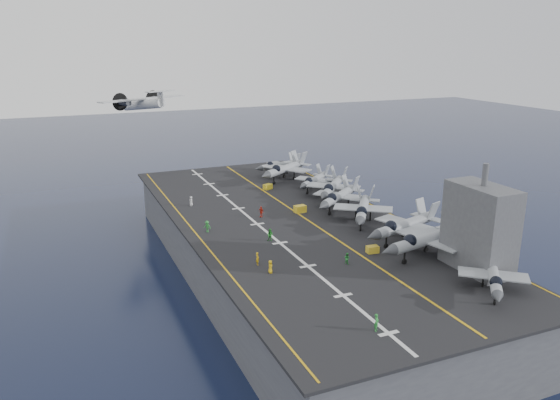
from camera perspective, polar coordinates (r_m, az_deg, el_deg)
name	(u,v)px	position (r m, az deg, el deg)	size (l,w,h in m)	color
ground	(289,274)	(100.52, 0.91, -7.72)	(500.00, 500.00, 0.00)	#142135
hull	(289,248)	(98.59, 0.92, -5.07)	(36.00, 90.00, 10.00)	#56595E
flight_deck	(289,221)	(96.82, 0.93, -2.20)	(38.00, 92.00, 0.40)	black
foul_line	(304,218)	(97.95, 2.54, -1.86)	(0.35, 90.00, 0.02)	gold
landing_centerline	(257,224)	(94.58, -2.39, -2.53)	(0.50, 90.00, 0.02)	silver
deck_edge_port	(195,232)	(91.50, -8.85, -3.37)	(0.25, 90.00, 0.02)	gold
deck_edge_stbd	(378,208)	(105.32, 10.16, -0.80)	(0.25, 90.00, 0.02)	gold
island_superstructure	(481,218)	(78.64, 20.22, -1.75)	(5.00, 10.00, 15.00)	#56595E
fighter_jet_0	(494,275)	(74.04, 21.45, -7.35)	(14.82, 15.39, 4.47)	gray
fighter_jet_1	(427,238)	(82.44, 15.09, -3.91)	(18.26, 14.07, 5.67)	gray
fighter_jet_2	(405,224)	(88.02, 12.92, -2.48)	(18.67, 15.20, 5.61)	gray
fighter_jet_3	(363,208)	(95.57, 8.66, -0.84)	(17.21, 18.42, 5.32)	gray
fighter_jet_4	(339,195)	(102.82, 6.20, 0.48)	(18.31, 17.38, 5.30)	#9098A0
fighter_jet_5	(333,186)	(108.98, 5.52, 1.46)	(18.36, 18.83, 5.49)	#99A2A9
fighter_jet_6	(314,179)	(115.88, 3.61, 2.16)	(15.69, 15.20, 4.57)	#8D969B
fighter_jet_7	(285,168)	(123.71, 0.54, 3.37)	(19.72, 18.15, 5.70)	gray
fighter_jet_8	(280,164)	(130.10, -0.04, 3.74)	(14.64, 11.60, 4.47)	gray
tow_cart_a	(372,249)	(83.05, 9.64, -5.11)	(1.87, 1.31, 1.06)	gold
tow_cart_b	(300,209)	(100.95, 2.11, -0.93)	(2.25, 1.59, 1.27)	yellow
tow_cart_c	(268,187)	(116.59, -1.29, 1.40)	(2.12, 1.76, 1.09)	yellow
crew_0	(270,267)	(74.91, -1.01, -6.98)	(1.02, 1.26, 1.82)	yellow
crew_1	(257,259)	(77.56, -2.37, -6.13)	(0.77, 1.14, 1.88)	yellow
crew_2	(270,235)	(86.36, -1.03, -3.68)	(1.45, 1.39, 2.02)	#208825
crew_3	(207,226)	(91.21, -7.62, -2.75)	(1.38, 1.36, 1.94)	#268C33
crew_4	(261,212)	(98.08, -2.00, -1.23)	(1.27, 1.42, 1.98)	#B31B0C
crew_5	(191,201)	(106.15, -9.27, -0.11)	(0.79, 1.14, 1.85)	silver
crew_6	(377,322)	(61.83, 10.06, -12.47)	(1.44, 1.40, 2.01)	#268C33
crew_7	(347,258)	(78.44, 7.01, -6.06)	(0.98, 1.17, 1.67)	#268C33
transport_plane	(143,105)	(144.71, -14.09, 9.65)	(29.12, 25.54, 5.75)	white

